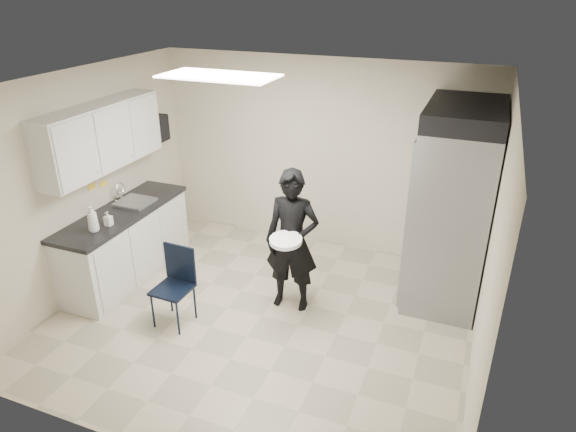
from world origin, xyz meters
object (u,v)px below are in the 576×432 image
at_px(folding_chair, 172,290).
at_px(man_tuxedo, 292,241).
at_px(lower_counter, 126,245).
at_px(commercial_fridge, 452,213).

distance_m(folding_chair, man_tuxedo, 1.40).
distance_m(lower_counter, commercial_fridge, 3.98).
height_order(commercial_fridge, folding_chair, commercial_fridge).
height_order(folding_chair, man_tuxedo, man_tuxedo).
height_order(lower_counter, commercial_fridge, commercial_fridge).
relative_size(lower_counter, folding_chair, 2.21).
distance_m(commercial_fridge, folding_chair, 3.25).
relative_size(folding_chair, man_tuxedo, 0.52).
bearing_deg(commercial_fridge, lower_counter, -164.12).
bearing_deg(commercial_fridge, man_tuxedo, -150.05).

